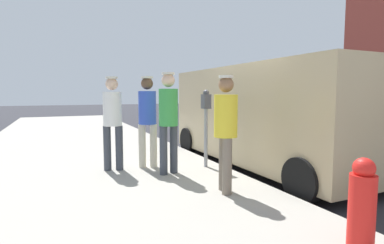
% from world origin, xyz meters
% --- Properties ---
extents(ground_plane, '(80.00, 80.00, 0.00)m').
position_xyz_m(ground_plane, '(0.00, 0.00, 0.00)').
color(ground_plane, '#2D2D33').
extents(sidewalk_slab, '(5.00, 32.00, 0.15)m').
position_xyz_m(sidewalk_slab, '(3.50, 0.00, 0.07)').
color(sidewalk_slab, '#9E998E').
rests_on(sidewalk_slab, ground).
extents(parking_meter_near, '(0.14, 0.18, 1.52)m').
position_xyz_m(parking_meter_near, '(1.35, -0.53, 1.18)').
color(parking_meter_near, gray).
rests_on(parking_meter_near, sidewalk_slab).
extents(pedestrian_in_green, '(0.35, 0.34, 1.82)m').
position_xyz_m(pedestrian_in_green, '(2.20, -0.31, 1.20)').
color(pedestrian_in_green, '#383D47').
rests_on(pedestrian_in_green, sidewalk_slab).
extents(pedestrian_in_yellow, '(0.34, 0.35, 1.70)m').
position_xyz_m(pedestrian_in_yellow, '(1.80, 0.99, 1.13)').
color(pedestrian_in_yellow, '#726656').
rests_on(pedestrian_in_yellow, sidewalk_slab).
extents(pedestrian_in_white, '(0.35, 0.34, 1.76)m').
position_xyz_m(pedestrian_in_white, '(3.07, -0.99, 1.16)').
color(pedestrian_in_white, '#383D47').
rests_on(pedestrian_in_white, sidewalk_slab).
extents(pedestrian_in_blue, '(0.34, 0.34, 1.77)m').
position_xyz_m(pedestrian_in_blue, '(2.41, -0.94, 1.17)').
color(pedestrian_in_blue, beige).
rests_on(pedestrian_in_blue, sidewalk_slab).
extents(parked_van, '(2.17, 5.22, 2.15)m').
position_xyz_m(parked_van, '(-0.15, -0.58, 1.15)').
color(parked_van, tan).
rests_on(parked_van, ground).
extents(fire_hydrant, '(0.24, 0.24, 0.86)m').
position_xyz_m(fire_hydrant, '(1.45, 2.93, 0.57)').
color(fire_hydrant, red).
rests_on(fire_hydrant, sidewalk_slab).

